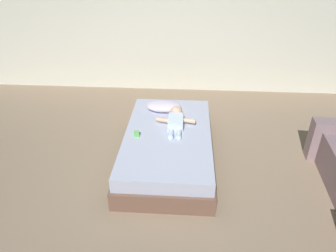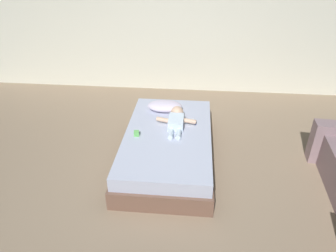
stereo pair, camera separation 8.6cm
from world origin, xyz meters
TOP-DOWN VIEW (x-y plane):
  - ground_plane at (0.00, 0.00)m, footprint 8.00×8.00m
  - wall_behind_bed at (0.00, 3.00)m, footprint 8.00×0.12m
  - bed at (-0.01, 0.75)m, footprint 1.11×1.95m
  - pillow at (-0.11, 1.34)m, footprint 0.49×0.29m
  - baby at (0.08, 0.97)m, footprint 0.52×0.63m
  - toothbrush at (0.31, 1.04)m, footprint 0.05×0.13m
  - toy_block at (-0.39, 0.65)m, footprint 0.07×0.07m

SIDE VIEW (x-z plane):
  - ground_plane at x=0.00m, z-range 0.00..0.00m
  - bed at x=-0.01m, z-range 0.00..0.39m
  - toothbrush at x=0.31m, z-range 0.39..0.41m
  - toy_block at x=-0.39m, z-range 0.39..0.45m
  - baby at x=0.08m, z-range 0.37..0.54m
  - pillow at x=-0.11m, z-range 0.39..0.53m
  - wall_behind_bed at x=0.00m, z-range 0.00..2.73m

